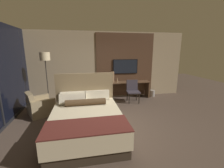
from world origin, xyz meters
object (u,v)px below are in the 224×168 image
object	(u,v)px
desk_chair	(133,89)
book	(130,81)
bed	(86,120)
armchair_by_window	(40,106)
tv	(125,67)
floor_lamp	(45,61)
vase_tall	(113,77)
desk	(126,87)
waste_bin	(152,93)
vase_short	(117,79)

from	to	relation	value
desk_chair	book	bearing A→B (deg)	89.87
bed	armchair_by_window	distance (m)	2.05
bed	tv	size ratio (longest dim) A/B	1.95
desk_chair	floor_lamp	xyz separation A→B (m)	(-3.21, 0.05, 1.16)
tv	vase_tall	bearing A→B (deg)	-161.55
vase_tall	floor_lamp	bearing A→B (deg)	-169.23
desk	armchair_by_window	bearing A→B (deg)	-159.98
tv	armchair_by_window	distance (m)	3.66
book	floor_lamp	bearing A→B (deg)	-172.01
desk	waste_bin	bearing A→B (deg)	-2.23
bed	waste_bin	world-z (taller)	bed
tv	vase_tall	world-z (taller)	tv
armchair_by_window	vase_tall	world-z (taller)	vase_tall
bed	vase_tall	bearing A→B (deg)	65.62
desk	tv	size ratio (longest dim) A/B	1.83
book	waste_bin	world-z (taller)	book
book	waste_bin	distance (m)	1.22
bed	desk	bearing A→B (deg)	55.80
desk_chair	book	xyz separation A→B (m)	(0.04, 0.50, 0.22)
floor_lamp	waste_bin	distance (m)	4.60
floor_lamp	book	distance (m)	3.41
tv	vase_short	bearing A→B (deg)	-157.55
vase_short	tv	bearing A→B (deg)	22.45
waste_bin	floor_lamp	bearing A→B (deg)	-174.12
armchair_by_window	waste_bin	size ratio (longest dim) A/B	3.56
book	desk_chair	bearing A→B (deg)	-94.57
bed	desk	world-z (taller)	bed
bed	armchair_by_window	world-z (taller)	bed
vase_tall	book	world-z (taller)	vase_tall
desk_chair	bed	bearing A→B (deg)	-127.89
bed	vase_short	xyz separation A→B (m)	(1.39, 2.64, 0.47)
bed	waste_bin	bearing A→B (deg)	40.57
bed	desk	size ratio (longest dim) A/B	1.06
vase_short	floor_lamp	bearing A→B (deg)	-169.27
armchair_by_window	vase_short	xyz separation A→B (m)	(2.83, 1.19, 0.56)
vase_tall	waste_bin	world-z (taller)	vase_tall
vase_tall	book	bearing A→B (deg)	-1.32
floor_lamp	vase_tall	bearing A→B (deg)	10.77
tv	book	xyz separation A→B (m)	(0.16, -0.22, -0.62)
bed	vase_tall	xyz separation A→B (m)	(1.18, 2.60, 0.58)
waste_bin	vase_short	bearing A→B (deg)	177.66
book	armchair_by_window	bearing A→B (deg)	-161.39
bed	floor_lamp	size ratio (longest dim) A/B	1.08
bed	vase_tall	world-z (taller)	bed
desk	vase_tall	xyz separation A→B (m)	(-0.60, -0.02, 0.45)
tv	waste_bin	distance (m)	1.74
desk	armchair_by_window	world-z (taller)	armchair_by_window
tv	waste_bin	size ratio (longest dim) A/B	3.92
desk	armchair_by_window	xyz separation A→B (m)	(-3.22, -1.17, -0.23)
vase_tall	waste_bin	xyz separation A→B (m)	(1.83, -0.03, -0.81)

